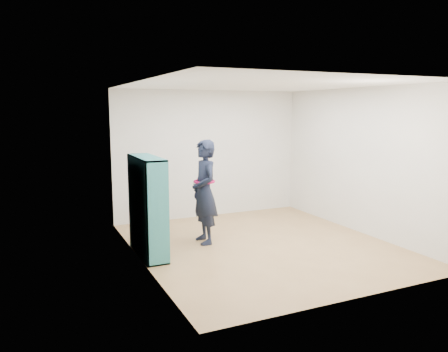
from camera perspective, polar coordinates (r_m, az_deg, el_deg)
name	(u,v)px	position (r m, az deg, el deg)	size (l,w,h in m)	color
floor	(262,245)	(7.31, 5.05, -8.98)	(4.50, 4.50, 0.00)	#997345
ceiling	(265,84)	(6.97, 5.34, 11.83)	(4.50, 4.50, 0.00)	white
wall_left	(140,175)	(6.28, -10.86, 0.16)	(0.02, 4.50, 2.60)	beige
wall_right	(361,161)	(8.20, 17.42, 1.89)	(0.02, 4.50, 2.60)	beige
wall_back	(209,154)	(9.03, -1.92, 2.88)	(4.00, 0.02, 2.60)	beige
wall_front	(362,191)	(5.22, 17.55, -1.82)	(4.00, 0.02, 2.60)	beige
bookshelf	(146,208)	(6.73, -10.14, -4.15)	(0.33, 1.14, 1.52)	teal
person	(204,192)	(7.22, -2.58, -2.08)	(0.43, 0.64, 1.73)	black
smartphone	(194,185)	(7.24, -3.92, -1.16)	(0.03, 0.08, 0.13)	silver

